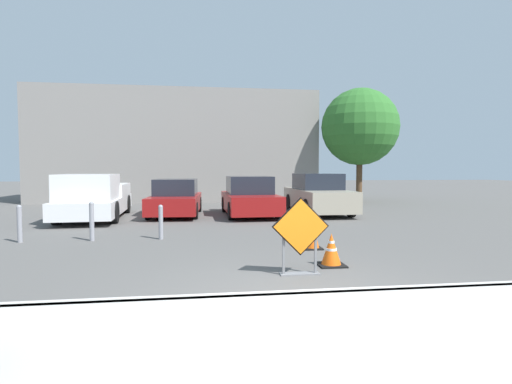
{
  "coord_description": "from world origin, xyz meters",
  "views": [
    {
      "loc": [
        -1.24,
        -5.06,
        1.75
      ],
      "look_at": [
        0.42,
        7.0,
        1.07
      ],
      "focal_mm": 28.0,
      "sensor_mm": 36.0,
      "label": 1
    }
  ],
  "objects_px": {
    "parked_car_nearest": "(176,199)",
    "parked_car_second": "(250,198)",
    "parked_car_third": "(318,195)",
    "traffic_cone_second": "(312,235)",
    "bollard_nearest": "(161,221)",
    "pickup_truck": "(93,199)",
    "bollard_third": "(20,223)",
    "bollard_second": "(92,220)",
    "road_closed_sign": "(300,234)",
    "traffic_cone_nearest": "(331,250)"
  },
  "relations": [
    {
      "from": "parked_car_nearest",
      "to": "parked_car_second",
      "type": "xyz_separation_m",
      "value": [
        2.81,
        -0.37,
        0.04
      ]
    },
    {
      "from": "parked_car_third",
      "to": "parked_car_nearest",
      "type": "bearing_deg",
      "value": -0.7
    },
    {
      "from": "traffic_cone_second",
      "to": "bollard_nearest",
      "type": "xyz_separation_m",
      "value": [
        -3.44,
        1.69,
        0.15
      ]
    },
    {
      "from": "pickup_truck",
      "to": "parked_car_third",
      "type": "relative_size",
      "value": 1.16
    },
    {
      "from": "pickup_truck",
      "to": "bollard_third",
      "type": "relative_size",
      "value": 5.92
    },
    {
      "from": "pickup_truck",
      "to": "parked_car_third",
      "type": "distance_m",
      "value": 8.45
    },
    {
      "from": "bollard_second",
      "to": "road_closed_sign",
      "type": "bearing_deg",
      "value": -41.51
    },
    {
      "from": "road_closed_sign",
      "to": "parked_car_nearest",
      "type": "height_order",
      "value": "parked_car_nearest"
    },
    {
      "from": "parked_car_second",
      "to": "bollard_second",
      "type": "bearing_deg",
      "value": 46.19
    },
    {
      "from": "traffic_cone_nearest",
      "to": "parked_car_second",
      "type": "bearing_deg",
      "value": 93.56
    },
    {
      "from": "road_closed_sign",
      "to": "bollard_nearest",
      "type": "relative_size",
      "value": 1.49
    },
    {
      "from": "traffic_cone_nearest",
      "to": "traffic_cone_second",
      "type": "height_order",
      "value": "traffic_cone_second"
    },
    {
      "from": "pickup_truck",
      "to": "parked_car_third",
      "type": "bearing_deg",
      "value": -177.26
    },
    {
      "from": "road_closed_sign",
      "to": "bollard_second",
      "type": "bearing_deg",
      "value": 138.49
    },
    {
      "from": "traffic_cone_second",
      "to": "pickup_truck",
      "type": "bearing_deg",
      "value": 135.32
    },
    {
      "from": "parked_car_nearest",
      "to": "bollard_nearest",
      "type": "height_order",
      "value": "parked_car_nearest"
    },
    {
      "from": "parked_car_third",
      "to": "bollard_second",
      "type": "xyz_separation_m",
      "value": [
        -7.31,
        -5.3,
        -0.22
      ]
    },
    {
      "from": "road_closed_sign",
      "to": "bollard_nearest",
      "type": "height_order",
      "value": "road_closed_sign"
    },
    {
      "from": "traffic_cone_nearest",
      "to": "pickup_truck",
      "type": "xyz_separation_m",
      "value": [
        -6.11,
        7.68,
        0.43
      ]
    },
    {
      "from": "parked_car_nearest",
      "to": "parked_car_third",
      "type": "bearing_deg",
      "value": -177.62
    },
    {
      "from": "traffic_cone_nearest",
      "to": "parked_car_nearest",
      "type": "relative_size",
      "value": 0.14
    },
    {
      "from": "traffic_cone_nearest",
      "to": "parked_car_nearest",
      "type": "height_order",
      "value": "parked_car_nearest"
    },
    {
      "from": "bollard_second",
      "to": "traffic_cone_nearest",
      "type": "bearing_deg",
      "value": -32.92
    },
    {
      "from": "parked_car_second",
      "to": "parked_car_third",
      "type": "xyz_separation_m",
      "value": [
        2.81,
        0.33,
        0.06
      ]
    },
    {
      "from": "parked_car_nearest",
      "to": "bollard_second",
      "type": "xyz_separation_m",
      "value": [
        -1.7,
        -5.34,
        -0.12
      ]
    },
    {
      "from": "traffic_cone_second",
      "to": "bollard_third",
      "type": "height_order",
      "value": "bollard_third"
    },
    {
      "from": "pickup_truck",
      "to": "parked_car_nearest",
      "type": "xyz_separation_m",
      "value": [
        2.79,
        0.91,
        -0.08
      ]
    },
    {
      "from": "bollard_third",
      "to": "bollard_nearest",
      "type": "bearing_deg",
      "value": 0.0
    },
    {
      "from": "pickup_truck",
      "to": "bollard_second",
      "type": "height_order",
      "value": "pickup_truck"
    },
    {
      "from": "road_closed_sign",
      "to": "bollard_second",
      "type": "relative_size",
      "value": 1.33
    },
    {
      "from": "road_closed_sign",
      "to": "parked_car_second",
      "type": "distance_m",
      "value": 8.77
    },
    {
      "from": "parked_car_nearest",
      "to": "bollard_second",
      "type": "bearing_deg",
      "value": 75.06
    },
    {
      "from": "traffic_cone_second",
      "to": "parked_car_nearest",
      "type": "distance_m",
      "value": 7.81
    },
    {
      "from": "traffic_cone_second",
      "to": "bollard_nearest",
      "type": "height_order",
      "value": "bollard_nearest"
    },
    {
      "from": "traffic_cone_nearest",
      "to": "traffic_cone_second",
      "type": "bearing_deg",
      "value": 87.03
    },
    {
      "from": "traffic_cone_second",
      "to": "parked_car_nearest",
      "type": "height_order",
      "value": "parked_car_nearest"
    },
    {
      "from": "parked_car_nearest",
      "to": "bollard_third",
      "type": "xyz_separation_m",
      "value": [
        -3.36,
        -5.34,
        -0.15
      ]
    },
    {
      "from": "traffic_cone_second",
      "to": "parked_car_third",
      "type": "relative_size",
      "value": 0.14
    },
    {
      "from": "road_closed_sign",
      "to": "parked_car_third",
      "type": "height_order",
      "value": "parked_car_third"
    },
    {
      "from": "parked_car_nearest",
      "to": "parked_car_third",
      "type": "xyz_separation_m",
      "value": [
        5.61,
        -0.04,
        0.1
      ]
    },
    {
      "from": "traffic_cone_nearest",
      "to": "bollard_third",
      "type": "bearing_deg",
      "value": 154.05
    },
    {
      "from": "traffic_cone_nearest",
      "to": "bollard_nearest",
      "type": "bearing_deg",
      "value": 135.96
    },
    {
      "from": "parked_car_second",
      "to": "bollard_nearest",
      "type": "height_order",
      "value": "parked_car_second"
    },
    {
      "from": "road_closed_sign",
      "to": "traffic_cone_nearest",
      "type": "xyz_separation_m",
      "value": [
        0.72,
        0.55,
        -0.41
      ]
    },
    {
      "from": "parked_car_third",
      "to": "bollard_second",
      "type": "bearing_deg",
      "value": 35.59
    },
    {
      "from": "parked_car_nearest",
      "to": "road_closed_sign",
      "type": "bearing_deg",
      "value": 108.59
    },
    {
      "from": "pickup_truck",
      "to": "bollard_second",
      "type": "bearing_deg",
      "value": 100.62
    },
    {
      "from": "parked_car_third",
      "to": "bollard_second",
      "type": "distance_m",
      "value": 9.04
    },
    {
      "from": "pickup_truck",
      "to": "parked_car_second",
      "type": "relative_size",
      "value": 1.26
    },
    {
      "from": "road_closed_sign",
      "to": "traffic_cone_nearest",
      "type": "bearing_deg",
      "value": 37.55
    }
  ]
}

